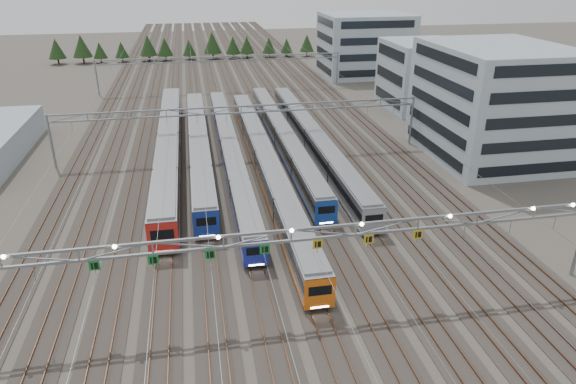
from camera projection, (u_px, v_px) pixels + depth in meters
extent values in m
plane|color=#47423A|center=(291.00, 307.00, 45.52)|extent=(400.00, 400.00, 0.00)
cube|color=#2D2823|center=(219.00, 77.00, 135.01)|extent=(54.00, 260.00, 0.08)
cube|color=brown|center=(118.00, 80.00, 130.65)|extent=(0.08, 260.00, 0.16)
cube|color=brown|center=(313.00, 73.00, 139.27)|extent=(0.08, 260.00, 0.16)
cube|color=brown|center=(216.00, 77.00, 134.84)|extent=(0.08, 260.00, 0.16)
cube|color=brown|center=(221.00, 76.00, 135.08)|extent=(0.08, 260.00, 0.16)
cube|color=black|center=(170.00, 156.00, 79.41)|extent=(2.66, 58.33, 0.40)
cube|color=#A1A4A9|center=(169.00, 144.00, 78.60)|extent=(3.13, 59.52, 3.53)
cube|color=black|center=(169.00, 141.00, 78.43)|extent=(3.19, 59.22, 1.06)
cube|color=red|center=(170.00, 153.00, 79.21)|extent=(3.18, 59.22, 0.39)
cube|color=slate|center=(168.00, 132.00, 77.83)|extent=(2.82, 58.33, 0.28)
cube|color=red|center=(163.00, 238.00, 52.01)|extent=(3.15, 0.12, 3.53)
cube|color=black|center=(162.00, 235.00, 51.81)|extent=(2.35, 0.10, 1.06)
cube|color=white|center=(164.00, 252.00, 52.59)|extent=(1.88, 0.06, 0.17)
cube|color=black|center=(200.00, 155.00, 79.72)|extent=(2.40, 52.34, 0.36)
cube|color=#A1A4A9|center=(199.00, 145.00, 78.99)|extent=(2.83, 53.40, 3.18)
cube|color=black|center=(199.00, 142.00, 78.83)|extent=(2.89, 53.14, 0.96)
cube|color=#193198|center=(200.00, 153.00, 79.54)|extent=(2.88, 53.14, 0.35)
cube|color=slate|center=(198.00, 134.00, 78.29)|extent=(2.54, 52.34, 0.25)
cube|color=#193198|center=(206.00, 225.00, 55.14)|extent=(2.85, 0.12, 3.18)
cube|color=black|center=(206.00, 222.00, 54.95)|extent=(2.12, 0.10, 0.96)
cube|color=white|center=(207.00, 236.00, 55.66)|extent=(1.70, 0.06, 0.15)
cube|color=black|center=(230.00, 159.00, 78.52)|extent=(2.13, 61.01, 0.32)
cube|color=#A1A4A9|center=(229.00, 149.00, 77.87)|extent=(2.50, 62.25, 2.82)
cube|color=black|center=(229.00, 147.00, 77.73)|extent=(2.56, 61.94, 0.85)
cube|color=#202DAF|center=(230.00, 156.00, 78.36)|extent=(2.55, 61.94, 0.31)
cube|color=slate|center=(229.00, 140.00, 77.26)|extent=(2.25, 61.01, 0.22)
cube|color=#202DAF|center=(256.00, 254.00, 50.06)|extent=(2.52, 0.12, 2.82)
cube|color=black|center=(256.00, 251.00, 49.89)|extent=(1.88, 0.10, 0.85)
cube|color=white|center=(256.00, 265.00, 50.51)|extent=(1.50, 0.06, 0.13)
cube|color=black|center=(265.00, 171.00, 73.79)|extent=(2.31, 64.22, 0.35)
cube|color=#A1A4A9|center=(265.00, 160.00, 73.09)|extent=(2.72, 65.53, 3.06)
cube|color=black|center=(265.00, 158.00, 72.94)|extent=(2.78, 65.21, 0.92)
cube|color=orange|center=(265.00, 169.00, 73.62)|extent=(2.77, 65.21, 0.34)
cube|color=slate|center=(264.00, 149.00, 72.42)|extent=(2.45, 64.22, 0.24)
cube|color=orange|center=(320.00, 294.00, 43.81)|extent=(2.74, 0.12, 3.06)
cube|color=black|center=(320.00, 291.00, 43.63)|extent=(2.04, 0.10, 0.92)
cube|color=white|center=(320.00, 307.00, 44.30)|extent=(1.63, 0.06, 0.15)
cube|color=black|center=(283.00, 146.00, 83.89)|extent=(2.24, 55.17, 0.34)
cube|color=#A1A4A9|center=(283.00, 136.00, 83.22)|extent=(2.63, 56.30, 2.96)
cube|color=black|center=(283.00, 134.00, 83.07)|extent=(2.69, 56.02, 0.89)
cube|color=#1844AE|center=(283.00, 143.00, 83.73)|extent=(2.68, 56.02, 0.33)
cube|color=slate|center=(283.00, 127.00, 82.57)|extent=(2.37, 55.17, 0.23)
cube|color=#1844AE|center=(326.00, 212.00, 58.07)|extent=(2.65, 0.12, 2.96)
cube|color=black|center=(327.00, 210.00, 57.89)|extent=(1.97, 0.10, 0.89)
cube|color=white|center=(326.00, 223.00, 58.55)|extent=(1.58, 0.06, 0.14)
cube|color=black|center=(313.00, 149.00, 82.61)|extent=(2.31, 56.94, 0.35)
cube|color=#A1A4A9|center=(313.00, 139.00, 81.91)|extent=(2.72, 58.10, 3.06)
cube|color=black|center=(313.00, 136.00, 81.76)|extent=(2.78, 57.81, 0.92)
cube|color=gray|center=(313.00, 146.00, 82.44)|extent=(2.77, 57.81, 0.34)
cube|color=slate|center=(313.00, 129.00, 81.24)|extent=(2.45, 56.94, 0.24)
cube|color=gray|center=(374.00, 221.00, 55.95)|extent=(2.74, 0.12, 3.06)
cube|color=black|center=(374.00, 219.00, 55.78)|extent=(2.04, 0.10, 0.92)
cube|color=white|center=(373.00, 232.00, 56.45)|extent=(1.63, 0.06, 0.15)
cube|color=gray|center=(291.00, 230.00, 42.30)|extent=(56.00, 0.22, 0.22)
cube|color=gray|center=(291.00, 241.00, 42.72)|extent=(56.00, 0.22, 0.22)
cube|color=#18792E|center=(94.00, 266.00, 40.15)|extent=(0.85, 0.06, 0.85)
cube|color=#18792E|center=(153.00, 260.00, 40.91)|extent=(0.85, 0.06, 0.85)
cube|color=#18792E|center=(210.00, 254.00, 41.67)|extent=(0.85, 0.06, 0.85)
cube|color=#18792E|center=(265.00, 249.00, 42.44)|extent=(0.85, 0.06, 0.85)
cube|color=gold|center=(318.00, 244.00, 43.20)|extent=(0.85, 0.06, 0.85)
cube|color=gold|center=(369.00, 239.00, 43.96)|extent=(0.85, 0.06, 0.85)
cube|color=gold|center=(418.00, 234.00, 44.72)|extent=(0.85, 0.06, 0.85)
cylinder|color=gray|center=(51.00, 141.00, 74.94)|extent=(0.36, 0.36, 8.00)
cylinder|color=gray|center=(411.00, 121.00, 84.41)|extent=(0.36, 0.36, 8.00)
cube|color=gray|center=(241.00, 106.00, 78.11)|extent=(56.00, 0.22, 0.22)
cube|color=gray|center=(241.00, 113.00, 78.52)|extent=(56.00, 0.22, 0.22)
cylinder|color=gray|center=(97.00, 78.00, 115.21)|extent=(0.36, 0.36, 8.00)
cylinder|color=gray|center=(337.00, 69.00, 124.69)|extent=(0.36, 0.36, 8.00)
cube|color=gray|center=(221.00, 57.00, 118.38)|extent=(56.00, 0.22, 0.22)
cube|color=gray|center=(221.00, 61.00, 118.79)|extent=(56.00, 0.22, 0.22)
cube|color=#93A4AF|center=(493.00, 102.00, 77.76)|extent=(18.00, 22.00, 16.90)
cube|color=#93A4AF|center=(422.00, 75.00, 104.56)|extent=(14.00, 16.00, 13.42)
cube|color=#93A4AF|center=(365.00, 45.00, 135.08)|extent=(22.00, 18.00, 15.58)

